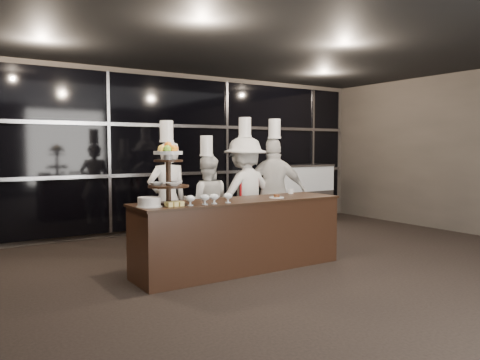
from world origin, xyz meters
TOP-DOWN VIEW (x-y plane):
  - room at (0.00, 0.00)m, footprint 10.00×10.00m
  - window_wall at (0.00, 4.94)m, footprint 8.60×0.10m
  - buffet_counter at (-0.44, 1.91)m, footprint 2.84×0.74m
  - display_stand at (-1.44, 1.91)m, footprint 0.48×0.48m
  - compotes at (-1.01, 1.69)m, footprint 0.62×0.11m
  - layer_cake at (-1.70, 1.86)m, footprint 0.30×0.30m
  - pastry_squares at (-1.44, 1.74)m, footprint 0.20×0.13m
  - small_plate at (0.09, 1.81)m, footprint 0.20×0.20m
  - chef_cup at (0.61, 2.16)m, footprint 0.08×0.08m
  - display_case at (2.60, 4.30)m, footprint 1.39×0.61m
  - chef_a at (-0.93, 3.07)m, footprint 0.63×0.43m
  - chef_b at (-0.28, 3.08)m, footprint 0.89×0.82m
  - chef_c at (0.30, 2.89)m, footprint 1.20×0.77m
  - chef_d at (0.78, 2.78)m, footprint 1.10×0.85m

SIDE VIEW (x-z plane):
  - buffet_counter at x=-0.44m, z-range 0.01..0.93m
  - display_case at x=2.60m, z-range 0.07..1.31m
  - chef_b at x=-0.28m, z-range -0.13..1.64m
  - chef_a at x=-0.93m, z-range -0.12..1.86m
  - chef_d at x=0.78m, z-range -0.13..1.91m
  - chef_c at x=0.30m, z-range -0.14..1.92m
  - small_plate at x=0.09m, z-range 0.91..0.96m
  - pastry_squares at x=-1.44m, z-range 0.92..0.97m
  - chef_cup at x=0.61m, z-range 0.92..0.99m
  - layer_cake at x=-1.70m, z-range 0.92..1.03m
  - compotes at x=-1.01m, z-range 0.94..1.06m
  - display_stand at x=-1.44m, z-range 0.97..1.71m
  - room at x=0.00m, z-range -3.50..6.50m
  - window_wall at x=0.00m, z-range 0.10..2.90m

